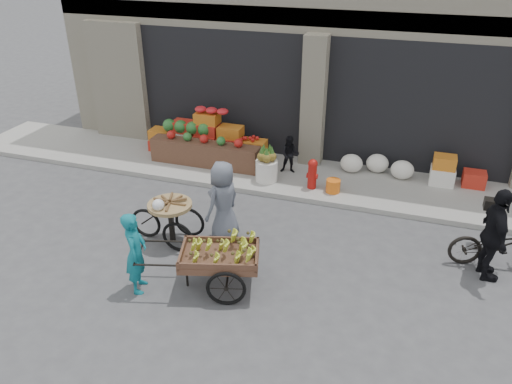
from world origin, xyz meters
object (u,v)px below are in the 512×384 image
(vendor_grey, at_px, (223,202))
(vendor_woman, at_px, (136,253))
(banana_cart, at_px, (217,254))
(seated_person, at_px, (290,155))
(fire_hydrant, at_px, (312,173))
(pineapple_bin, at_px, (267,171))
(bicycle, at_px, (499,244))
(cyclist, at_px, (494,235))
(orange_bucket, at_px, (333,186))
(tricycle_cart, at_px, (170,216))

(vendor_grey, bearing_deg, vendor_woman, -1.91)
(vendor_woman, bearing_deg, banana_cart, -88.40)
(vendor_grey, bearing_deg, seated_person, -168.81)
(fire_hydrant, xyz_separation_m, seated_person, (-0.70, 0.65, 0.08))
(banana_cart, bearing_deg, fire_hydrant, 63.17)
(pineapple_bin, bearing_deg, bicycle, -20.28)
(bicycle, bearing_deg, cyclist, 142.33)
(pineapple_bin, xyz_separation_m, cyclist, (4.66, -2.20, 0.48))
(pineapple_bin, bearing_deg, orange_bucket, -3.58)
(seated_person, xyz_separation_m, banana_cart, (-0.05, -4.52, 0.08))
(vendor_grey, bearing_deg, fire_hydrant, 174.07)
(tricycle_cart, xyz_separation_m, cyclist, (5.69, 0.69, 0.28))
(cyclist, bearing_deg, bicycle, -37.67)
(seated_person, xyz_separation_m, cyclist, (4.26, -2.80, 0.26))
(fire_hydrant, xyz_separation_m, bicycle, (3.76, -1.75, -0.05))
(pineapple_bin, xyz_separation_m, fire_hydrant, (1.10, -0.05, 0.13))
(orange_bucket, xyz_separation_m, bicycle, (3.26, -1.70, 0.18))
(fire_hydrant, relative_size, bicycle, 0.41)
(pineapple_bin, xyz_separation_m, bicycle, (4.86, -1.80, 0.08))
(seated_person, bearing_deg, bicycle, -38.24)
(pineapple_bin, relative_size, vendor_woman, 0.36)
(banana_cart, bearing_deg, pineapple_bin, 79.23)
(orange_bucket, bearing_deg, banana_cart, -108.13)
(vendor_woman, distance_m, tricycle_cart, 1.50)
(orange_bucket, relative_size, banana_cart, 0.14)
(seated_person, height_order, cyclist, cyclist)
(pineapple_bin, bearing_deg, banana_cart, -84.92)
(fire_hydrant, height_order, vendor_grey, vendor_grey)
(seated_person, distance_m, cyclist, 5.11)
(pineapple_bin, distance_m, orange_bucket, 1.61)
(pineapple_bin, height_order, vendor_woman, vendor_woman)
(seated_person, bearing_deg, fire_hydrant, -52.88)
(banana_cart, relative_size, bicycle, 1.36)
(fire_hydrant, xyz_separation_m, tricycle_cart, (-2.12, -2.84, 0.06))
(tricycle_cart, relative_size, vendor_grey, 0.88)
(tricycle_cart, bearing_deg, orange_bucket, 45.37)
(fire_hydrant, relative_size, orange_bucket, 2.22)
(vendor_woman, relative_size, tricycle_cart, 1.02)
(pineapple_bin, bearing_deg, seated_person, 56.31)
(bicycle, bearing_deg, orange_bucket, 51.42)
(vendor_woman, bearing_deg, orange_bucket, -48.60)
(fire_hydrant, bearing_deg, banana_cart, -100.98)
(fire_hydrant, height_order, tricycle_cart, tricycle_cart)
(pineapple_bin, xyz_separation_m, vendor_woman, (-0.88, -4.37, 0.35))
(fire_hydrant, distance_m, seated_person, 0.96)
(fire_hydrant, height_order, seated_person, seated_person)
(vendor_woman, height_order, cyclist, cyclist)
(fire_hydrant, height_order, orange_bucket, fire_hydrant)
(fire_hydrant, xyz_separation_m, vendor_grey, (-1.20, -2.42, 0.31))
(pineapple_bin, height_order, orange_bucket, pineapple_bin)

